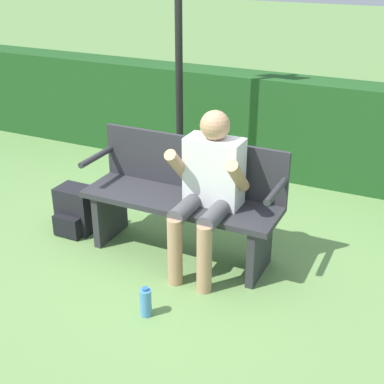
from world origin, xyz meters
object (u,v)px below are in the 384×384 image
Objects in this scene: person_seated at (209,184)px; backpack at (76,211)px; park_bench at (184,198)px; signpost at (178,24)px; water_bottle at (146,302)px.

backpack is at bearing 179.03° from person_seated.
person_seated is (0.26, -0.12, 0.22)m from park_bench.
park_bench is at bearing -61.62° from signpost.
signpost is (0.43, 1.14, 1.45)m from backpack.
water_bottle is at bearing -80.73° from park_bench.
person_seated is 0.96m from water_bottle.
person_seated is 0.43× the size of signpost.
backpack is 1.38m from water_bottle.
park_bench is 1.04m from backpack.
park_bench is at bearing 156.02° from person_seated.
person_seated reaches higher than backpack.
signpost reaches higher than park_bench.
backpack is (-1.00, -0.09, -0.29)m from park_bench.
park_bench is 0.95m from water_bottle.
person_seated reaches higher than park_bench.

